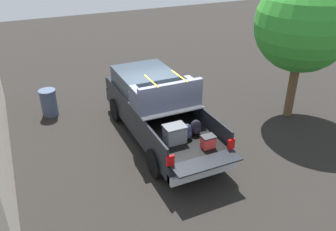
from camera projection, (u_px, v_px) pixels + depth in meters
name	position (u px, v px, depth m)	size (l,w,h in m)	color
ground_plane	(160.00, 137.00, 11.30)	(40.00, 40.00, 0.00)	black
pickup_truck	(155.00, 106.00, 11.13)	(6.05, 2.06, 2.23)	black
tree_background	(304.00, 24.00, 11.17)	(3.17, 3.17, 4.90)	brown
trash_can	(49.00, 103.00, 12.47)	(0.60, 0.60, 0.98)	#3F4C66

